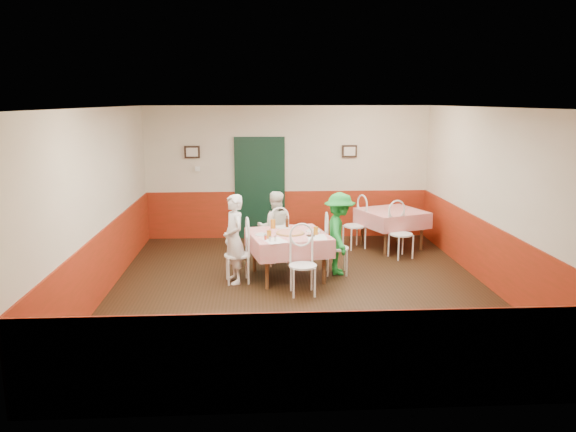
{
  "coord_description": "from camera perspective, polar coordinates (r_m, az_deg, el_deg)",
  "views": [
    {
      "loc": [
        -0.68,
        -8.32,
        2.9
      ],
      "look_at": [
        -0.16,
        0.63,
        1.05
      ],
      "focal_mm": 35.0,
      "sensor_mm": 36.0,
      "label": 1
    }
  ],
  "objects": [
    {
      "name": "picture_right",
      "position": [
        11.99,
        6.26,
        6.56
      ],
      "size": [
        0.32,
        0.03,
        0.26
      ],
      "primitive_type": "cube",
      "color": "black",
      "rests_on": "back_wall"
    },
    {
      "name": "wainscot_front",
      "position": [
        5.44,
        4.39,
        -14.53
      ],
      "size": [
        6.0,
        0.03,
        1.0
      ],
      "primitive_type": "cube",
      "color": "maroon",
      "rests_on": "ground"
    },
    {
      "name": "wainscot_left",
      "position": [
        8.96,
        -18.12,
        -4.47
      ],
      "size": [
        0.03,
        7.0,
        1.0
      ],
      "primitive_type": "cube",
      "color": "maroon",
      "rests_on": "ground"
    },
    {
      "name": "diner_far",
      "position": [
        10.09,
        -1.35,
        -1.17
      ],
      "size": [
        0.67,
        0.54,
        1.32
      ],
      "primitive_type": "imported",
      "rotation": [
        0.0,
        0.0,
        3.2
      ],
      "color": "gray",
      "rests_on": "ground"
    },
    {
      "name": "plate_left",
      "position": [
        9.09,
        -2.55,
        -1.92
      ],
      "size": [
        0.3,
        0.3,
        0.01
      ],
      "primitive_type": "cylinder",
      "rotation": [
        0.0,
        0.0,
        0.21
      ],
      "color": "white",
      "rests_on": "main_table"
    },
    {
      "name": "thermostat",
      "position": [
        11.92,
        -9.18,
        4.76
      ],
      "size": [
        0.1,
        0.03,
        0.1
      ],
      "primitive_type": "cube",
      "color": "white",
      "rests_on": "back_wall"
    },
    {
      "name": "left_wall",
      "position": [
        8.77,
        -18.58,
        1.19
      ],
      "size": [
        0.1,
        7.0,
        2.8
      ],
      "primitive_type": "cube",
      "color": "beige",
      "rests_on": "ground"
    },
    {
      "name": "glass_a",
      "position": [
        8.85,
        -1.94,
        -1.89
      ],
      "size": [
        0.09,
        0.09,
        0.13
      ],
      "primitive_type": "cylinder",
      "rotation": [
        0.0,
        0.0,
        0.21
      ],
      "color": "#BF7219",
      "rests_on": "main_table"
    },
    {
      "name": "shaker_b",
      "position": [
        8.68,
        -1.32,
        -2.31
      ],
      "size": [
        0.04,
        0.04,
        0.09
      ],
      "primitive_type": "cylinder",
      "rotation": [
        0.0,
        0.0,
        0.21
      ],
      "color": "silver",
      "rests_on": "main_table"
    },
    {
      "name": "glass_c",
      "position": [
        9.56,
        -1.54,
        -0.8
      ],
      "size": [
        0.1,
        0.1,
        0.16
      ],
      "primitive_type": "cylinder",
      "rotation": [
        0.0,
        0.0,
        0.21
      ],
      "color": "#BF7219",
      "rests_on": "main_table"
    },
    {
      "name": "glass_b",
      "position": [
        9.11,
        2.83,
        -1.52
      ],
      "size": [
        0.09,
        0.09,
        0.13
      ],
      "primitive_type": "cylinder",
      "rotation": [
        0.0,
        0.0,
        0.21
      ],
      "color": "#BF7219",
      "rests_on": "main_table"
    },
    {
      "name": "plate_far",
      "position": [
        9.63,
        -0.58,
        -1.15
      ],
      "size": [
        0.3,
        0.3,
        0.01
      ],
      "primitive_type": "cylinder",
      "rotation": [
        0.0,
        0.0,
        0.21
      ],
      "color": "white",
      "rests_on": "main_table"
    },
    {
      "name": "back_wall",
      "position": [
        11.94,
        -0.01,
        4.43
      ],
      "size": [
        6.0,
        0.1,
        2.8
      ],
      "primitive_type": "cube",
      "color": "beige",
      "rests_on": "ground"
    },
    {
      "name": "second_table",
      "position": [
        11.41,
        10.47,
        -1.33
      ],
      "size": [
        1.45,
        1.45,
        0.77
      ],
      "primitive_type": "cube",
      "rotation": [
        0.0,
        0.0,
        0.37
      ],
      "color": "red",
      "rests_on": "ground"
    },
    {
      "name": "front_wall",
      "position": [
        5.1,
        4.56,
        -5.49
      ],
      "size": [
        6.0,
        0.1,
        2.8
      ],
      "primitive_type": "cube",
      "color": "beige",
      "rests_on": "ground"
    },
    {
      "name": "chair_far",
      "position": [
        10.09,
        -1.28,
        -2.4
      ],
      "size": [
        0.54,
        0.54,
        0.9
      ],
      "primitive_type": null,
      "rotation": [
        0.0,
        0.0,
        3.51
      ],
      "color": "white",
      "rests_on": "ground"
    },
    {
      "name": "floor",
      "position": [
        8.84,
        1.31,
        -7.5
      ],
      "size": [
        7.0,
        7.0,
        0.0
      ],
      "primitive_type": "plane",
      "color": "black",
      "rests_on": "ground"
    },
    {
      "name": "menu_left",
      "position": [
        8.74,
        -1.35,
        -2.51
      ],
      "size": [
        0.42,
        0.48,
        0.0
      ],
      "primitive_type": "cube",
      "rotation": [
        0.0,
        0.0,
        0.35
      ],
      "color": "white",
      "rests_on": "main_table"
    },
    {
      "name": "main_table",
      "position": [
        9.32,
        0.0,
        -4.07
      ],
      "size": [
        1.45,
        1.45,
        0.77
      ],
      "primitive_type": "cube",
      "rotation": [
        0.0,
        0.0,
        0.21
      ],
      "color": "red",
      "rests_on": "ground"
    },
    {
      "name": "diner_left",
      "position": [
        9.04,
        -5.51,
        -2.34
      ],
      "size": [
        0.51,
        0.62,
        1.44
      ],
      "primitive_type": "imported",
      "rotation": [
        0.0,
        0.0,
        -1.2
      ],
      "color": "gray",
      "rests_on": "ground"
    },
    {
      "name": "chair_second_b",
      "position": [
        10.69,
        11.43,
        -1.83
      ],
      "size": [
        0.54,
        0.54,
        0.9
      ],
      "primitive_type": null,
      "rotation": [
        0.0,
        0.0,
        0.37
      ],
      "color": "white",
      "rests_on": "ground"
    },
    {
      "name": "plate_right",
      "position": [
        9.36,
        2.57,
        -1.53
      ],
      "size": [
        0.3,
        0.3,
        0.01
      ],
      "primitive_type": "cylinder",
      "rotation": [
        0.0,
        0.0,
        0.21
      ],
      "color": "white",
      "rests_on": "main_table"
    },
    {
      "name": "chair_left",
      "position": [
        9.12,
        -5.17,
        -3.98
      ],
      "size": [
        0.47,
        0.47,
        0.9
      ],
      "primitive_type": null,
      "rotation": [
        0.0,
        0.0,
        -1.44
      ],
      "color": "white",
      "rests_on": "ground"
    },
    {
      "name": "door",
      "position": [
        11.92,
        -2.88,
        2.71
      ],
      "size": [
        0.96,
        0.06,
        2.1
      ],
      "primitive_type": "cube",
      "color": "black",
      "rests_on": "ground"
    },
    {
      "name": "diner_right",
      "position": [
        9.51,
        5.24,
        -1.79
      ],
      "size": [
        0.56,
        0.93,
        1.4
      ],
      "primitive_type": "imported",
      "rotation": [
        0.0,
        0.0,
        1.52
      ],
      "color": "gray",
      "rests_on": "ground"
    },
    {
      "name": "wallet",
      "position": [
        9.02,
        2.3,
        -2.0
      ],
      "size": [
        0.13,
        0.11,
        0.02
      ],
      "primitive_type": "cube",
      "rotation": [
        0.0,
        0.0,
        0.21
      ],
      "color": "black",
      "rests_on": "main_table"
    },
    {
      "name": "picture_left",
      "position": [
        11.89,
        -9.72,
        6.42
      ],
      "size": [
        0.32,
        0.03,
        0.26
      ],
      "primitive_type": "cube",
      "color": "black",
      "rests_on": "back_wall"
    },
    {
      "name": "wainscot_right",
      "position": [
        9.41,
        19.81,
        -3.83
      ],
      "size": [
        0.03,
        7.0,
        1.0
      ],
      "primitive_type": "cube",
      "color": "maroon",
      "rests_on": "ground"
    },
    {
      "name": "chair_second_a",
      "position": [
        11.24,
        6.76,
        -1.02
      ],
      "size": [
        0.54,
        0.54,
        0.9
      ],
      "primitive_type": null,
      "rotation": [
        0.0,
        0.0,
        -1.21
      ],
      "color": "white",
      "rests_on": "ground"
    },
    {
      "name": "ceiling",
      "position": [
        8.35,
        1.41,
        10.96
      ],
      "size": [
        7.0,
        7.0,
        0.0
      ],
      "primitive_type": "plane",
      "color": "white",
      "rests_on": "back_wall"
    },
    {
      "name": "shaker_c",
      "position": [
        8.77,
        -2.31,
        -2.18
      ],
      "size": [
        0.04,
        0.04,
        0.09
      ],
      "primitive_type": "cylinder",
      "rotation": [
        0.0,
        0.0,
        0.21
      ],
      "color": "#B23319",
      "rests_on": "main_table"
    },
    {
      "name": "chair_near",
      "position": [
        8.51,
        1.52,
        -5.08
      ],
      "size": [
        0.44,
        0.44,
        0.9
      ],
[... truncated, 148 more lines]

